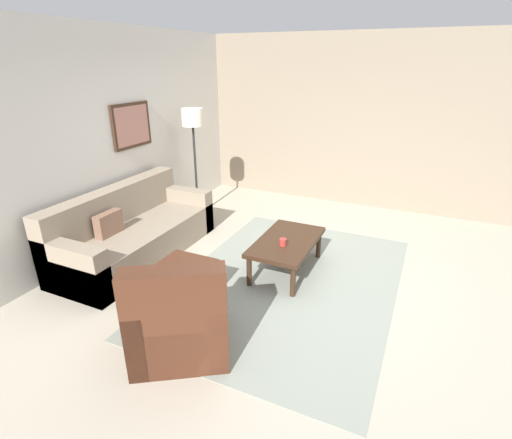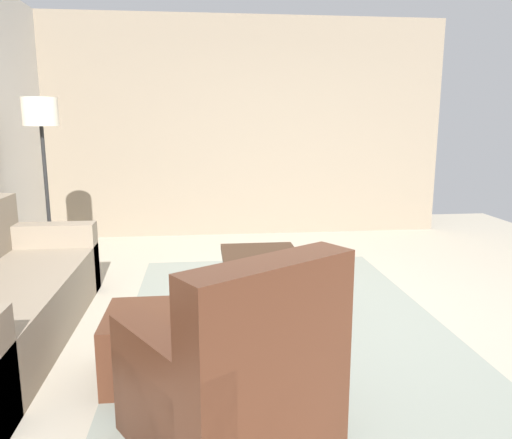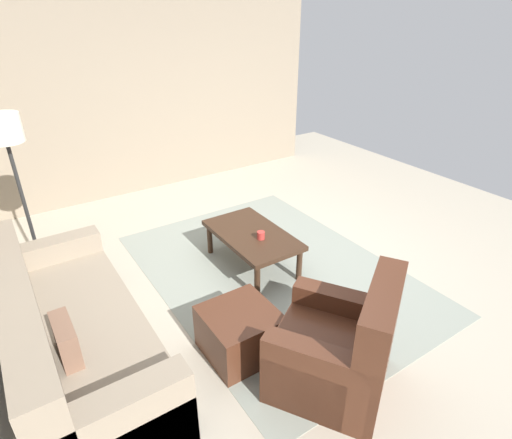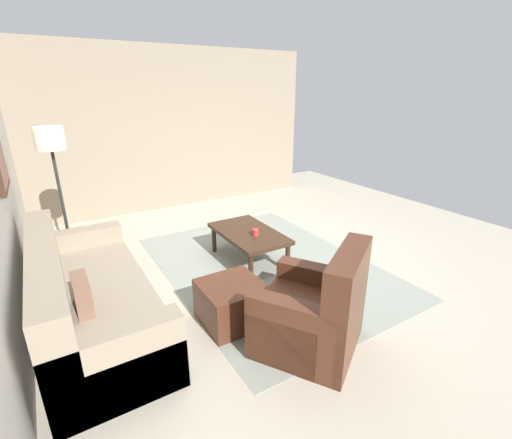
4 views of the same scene
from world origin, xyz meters
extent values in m
plane|color=#B2A893|center=(0.00, 0.00, 0.00)|extent=(8.00, 8.00, 0.00)
cube|color=silver|center=(0.00, 2.60, 1.40)|extent=(6.00, 0.12, 2.80)
cube|color=gray|center=(3.00, 0.00, 1.40)|extent=(0.12, 5.20, 2.80)
cube|color=gray|center=(0.00, 0.00, 0.00)|extent=(3.30, 2.35, 0.01)
cube|color=gray|center=(-0.19, 1.99, 0.21)|extent=(2.25, 0.91, 0.42)
cube|color=gray|center=(-0.19, 2.33, 0.44)|extent=(2.25, 0.24, 0.88)
cube|color=gray|center=(-1.21, 1.99, 0.31)|extent=(0.20, 0.91, 0.62)
cube|color=gray|center=(0.84, 1.99, 0.31)|extent=(0.20, 0.91, 0.62)
cube|color=brown|center=(-0.52, 2.11, 0.56)|extent=(0.36, 0.12, 0.28)
cube|color=#4C2819|center=(-1.40, 0.49, 0.22)|extent=(1.10, 1.10, 0.44)
cube|color=#4C2819|center=(-1.65, 0.33, 0.47)|extent=(0.60, 0.78, 0.95)
cube|color=#4C2819|center=(-1.23, 0.22, 0.30)|extent=(0.76, 0.56, 0.60)
cube|color=#4C2819|center=(-1.57, 0.76, 0.30)|extent=(0.76, 0.56, 0.60)
cube|color=#4C2819|center=(-0.77, 0.90, 0.20)|extent=(0.56, 0.56, 0.40)
cylinder|color=#382316|center=(-0.25, -0.14, 0.18)|extent=(0.06, 0.06, 0.36)
cylinder|color=#382316|center=(0.73, -0.14, 0.18)|extent=(0.06, 0.06, 0.36)
cylinder|color=#382316|center=(-0.25, 0.38, 0.18)|extent=(0.06, 0.06, 0.36)
cylinder|color=#382316|center=(0.73, 0.38, 0.18)|extent=(0.06, 0.06, 0.36)
cube|color=#382316|center=(0.24, 0.12, 0.39)|extent=(1.10, 0.64, 0.05)
cylinder|color=#B2332D|center=(0.09, 0.11, 0.45)|extent=(0.08, 0.08, 0.08)
cylinder|color=black|center=(1.34, 2.07, 0.01)|extent=(0.28, 0.28, 0.03)
cylinder|color=#262626|center=(1.34, 2.07, 0.72)|extent=(0.04, 0.04, 1.45)
cylinder|color=beige|center=(1.34, 2.07, 1.58)|extent=(0.32, 0.32, 0.26)
cube|color=#382316|center=(0.52, 2.52, 1.54)|extent=(0.71, 0.04, 0.60)
cube|color=#A86E61|center=(0.52, 2.50, 1.54)|extent=(0.63, 0.01, 0.52)
camera|label=1|loc=(-3.63, -1.26, 2.38)|focal=27.04mm
camera|label=2|loc=(-3.54, 0.60, 1.50)|focal=34.73mm
camera|label=3|loc=(-2.97, 2.20, 2.56)|focal=29.07mm
camera|label=4|loc=(-3.34, 2.20, 2.11)|focal=24.92mm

